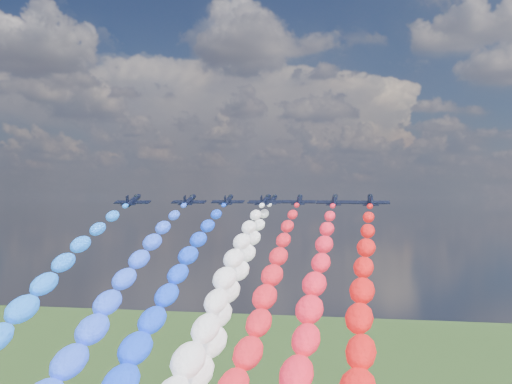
# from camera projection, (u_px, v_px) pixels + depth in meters

# --- Properties ---
(jet_0) EXTENTS (8.84, 11.74, 5.10)m
(jet_0) POSITION_uv_depth(u_px,v_px,m) (133.00, 200.00, 151.88)
(jet_0) COLOR black
(trail_0) EXTENTS (5.91, 97.86, 47.22)m
(trail_0) POSITION_uv_depth(u_px,v_px,m) (9.00, 342.00, 102.19)
(trail_0) COLOR #1D71FF
(jet_1) EXTENTS (8.49, 11.49, 5.10)m
(jet_1) POSITION_uv_depth(u_px,v_px,m) (189.00, 200.00, 158.39)
(jet_1) COLOR black
(trail_1) EXTENTS (5.91, 97.86, 47.22)m
(trail_1) POSITION_uv_depth(u_px,v_px,m) (98.00, 334.00, 108.69)
(trail_1) COLOR #2852FF
(jet_2) EXTENTS (8.77, 11.69, 5.10)m
(jet_2) POSITION_uv_depth(u_px,v_px,m) (228.00, 200.00, 166.60)
(jet_2) COLOR black
(trail_2) EXTENTS (5.91, 97.86, 47.22)m
(trail_2) POSITION_uv_depth(u_px,v_px,m) (160.00, 324.00, 116.91)
(trail_2) COLOR #1340F2
(jet_3) EXTENTS (8.80, 11.71, 5.10)m
(jet_3) POSITION_uv_depth(u_px,v_px,m) (265.00, 200.00, 159.64)
(jet_3) COLOR black
(trail_3) EXTENTS (5.91, 97.86, 47.22)m
(trail_3) POSITION_uv_depth(u_px,v_px,m) (209.00, 332.00, 109.95)
(trail_3) COLOR white
(jet_4) EXTENTS (8.36, 11.39, 5.10)m
(jet_4) POSITION_uv_depth(u_px,v_px,m) (273.00, 200.00, 172.25)
(jet_4) COLOR black
(trail_4) EXTENTS (5.91, 97.86, 47.22)m
(trail_4) POSITION_uv_depth(u_px,v_px,m) (225.00, 318.00, 122.56)
(trail_4) COLOR white
(jet_5) EXTENTS (8.87, 11.76, 5.10)m
(jet_5) POSITION_uv_depth(u_px,v_px,m) (299.00, 200.00, 164.33)
(jet_5) COLOR black
(trail_5) EXTENTS (5.91, 97.86, 47.22)m
(trail_5) POSITION_uv_depth(u_px,v_px,m) (260.00, 327.00, 114.64)
(trail_5) COLOR red
(jet_6) EXTENTS (8.58, 11.55, 5.10)m
(jet_6) POSITION_uv_depth(u_px,v_px,m) (334.00, 200.00, 151.59)
(jet_6) COLOR black
(trail_6) EXTENTS (5.91, 97.86, 47.22)m
(trail_6) POSITION_uv_depth(u_px,v_px,m) (308.00, 343.00, 101.90)
(trail_6) COLOR #FA1A32
(jet_7) EXTENTS (8.68, 11.62, 5.10)m
(jet_7) POSITION_uv_depth(u_px,v_px,m) (370.00, 201.00, 143.50)
(jet_7) COLOR black
(trail_7) EXTENTS (5.91, 97.86, 47.22)m
(trail_7) POSITION_uv_depth(u_px,v_px,m) (361.00, 355.00, 93.81)
(trail_7) COLOR red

